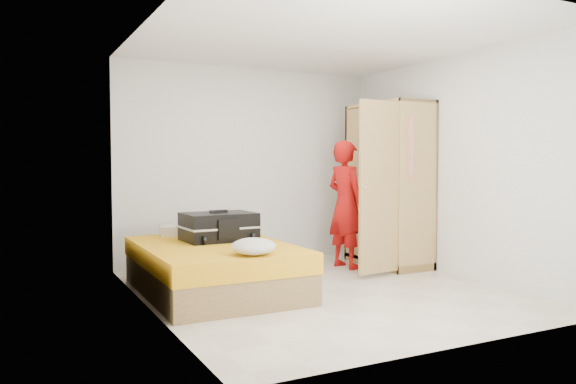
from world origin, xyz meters
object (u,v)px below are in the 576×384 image
wardrobe (388,189)px  suitcase (219,227)px  round_cushion (254,246)px  bed (214,268)px  person (346,204)px

wardrobe → suitcase: 2.39m
round_cushion → bed: bearing=96.4°
bed → suitcase: 0.48m
bed → suitcase: (0.14, 0.24, 0.40)m
person → suitcase: size_ratio=2.06×
wardrobe → round_cushion: wardrobe is taller
person → round_cushion: size_ratio=3.95×
bed → person: bearing=15.8°
wardrobe → person: bearing=165.8°
suitcase → round_cushion: (-0.05, -1.05, -0.07)m
bed → wardrobe: bearing=9.4°
wardrobe → suitcase: wardrobe is taller
bed → round_cushion: (0.09, -0.81, 0.33)m
bed → person: size_ratio=1.25×
bed → person: 2.10m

